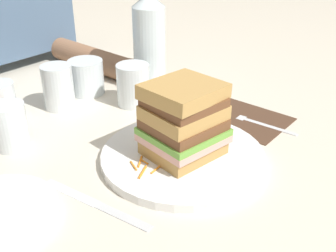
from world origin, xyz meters
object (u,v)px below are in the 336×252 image
Objects in this scene: empty_tumbler_0 at (58,87)px; empty_tumbler_1 at (10,126)px; knife at (98,205)px; fork at (255,120)px; juice_glass at (133,86)px; empty_tumbler_2 at (86,77)px; empty_tumbler_3 at (1,102)px; main_plate at (181,156)px; sandwich at (182,120)px; water_bottle at (149,41)px; napkin_dark at (245,119)px.

empty_tumbler_1 is (-0.15, -0.07, -0.01)m from empty_tumbler_0.
knife is 2.38× the size of empty_tumbler_1.
juice_glass is (-0.10, 0.25, 0.04)m from fork.
empty_tumbler_3 reaches higher than empty_tumbler_2.
main_plate is 0.07m from sandwich.
water_bottle is (0.09, 0.04, 0.07)m from juice_glass.
juice_glass is 1.14× the size of empty_tumbler_2.
fork is at bearing -59.05° from empty_tumbler_0.
main_plate is 0.18m from knife.
empty_tumbler_0 is at bearing 160.57° from water_bottle.
fork is 0.27m from juice_glass.
main_plate is at bearing -115.68° from juice_glass.
empty_tumbler_3 is at bearing 160.71° from empty_tumbler_0.
napkin_dark is at bearing -57.59° from empty_tumbler_0.
main_plate is at bearing -71.86° from empty_tumbler_3.
knife is at bearing -92.51° from empty_tumbler_1.
sandwich is at bearing -116.68° from main_plate.
empty_tumbler_1 is at bearing -112.23° from empty_tumbler_3.
water_bottle is 0.37m from empty_tumbler_1.
fork is (0.20, -0.03, -0.00)m from main_plate.
sandwich is 0.22m from fork.
empty_tumbler_0 is (-0.21, 0.35, 0.04)m from fork.
sandwich is 0.81× the size of fork.
sandwich reaches higher than main_plate.
main_plate is at bearing -127.65° from water_bottle.
fork is 0.38m from knife.
empty_tumbler_2 is at bearing 19.70° from empty_tumbler_1.
empty_tumbler_1 reaches higher than empty_tumbler_2.
main_plate is 3.09× the size of juice_glass.
knife is 0.25m from empty_tumbler_1.
sandwich is at bearing 178.89° from napkin_dark.
water_bottle is at bearing -0.35° from empty_tumbler_1.
fork reaches higher than knife.
empty_tumbler_3 is (-0.32, 0.37, 0.04)m from napkin_dark.
empty_tumbler_3 is at bearing 160.62° from water_bottle.
empty_tumbler_3 is at bearing 130.86° from napkin_dark.
napkin_dark is 2.09× the size of empty_tumbler_2.
sandwich is 1.69× the size of empty_tumbler_3.
fork reaches higher than napkin_dark.
empty_tumbler_3 is (0.06, 0.35, 0.04)m from knife.
empty_tumbler_3 is (-0.32, 0.11, -0.07)m from water_bottle.
knife is 0.46m from water_bottle.
water_bottle is (0.20, 0.26, 0.04)m from sandwich.
main_plate is at bearing 63.32° from sandwich.
napkin_dark is at bearing -1.26° from main_plate.
water_bottle is at bearing -19.43° from empty_tumbler_0.
juice_glass reaches higher than knife.
napkin_dark is 0.45m from empty_tumbler_1.
main_plate is 3.33× the size of empty_tumbler_1.
knife is at bearing -127.74° from empty_tumbler_2.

